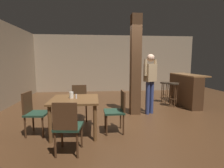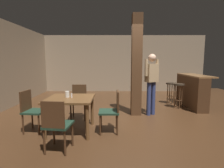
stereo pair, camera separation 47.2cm
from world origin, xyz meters
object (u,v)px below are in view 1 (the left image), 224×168
object	(u,v)px
chair_north	(79,101)
standing_person	(150,80)
chair_west	(33,111)
salt_shaker	(76,96)
bar_stool_near	(174,89)
bar_stool_mid	(165,87)
napkin_cup	(71,95)
chair_east	(118,109)
bar_counter	(185,89)
dining_table	(75,104)
chair_south	(67,125)

from	to	relation	value
chair_north	standing_person	xyz separation A→B (m)	(1.98, 0.32, 0.50)
chair_west	salt_shaker	size ratio (longest dim) A/B	9.63
salt_shaker	chair_west	bearing A→B (deg)	179.44
bar_stool_near	bar_stool_mid	world-z (taller)	bar_stool_near
bar_stool_near	napkin_cup	bearing A→B (deg)	-149.15
chair_east	salt_shaker	bearing A→B (deg)	178.51
chair_west	bar_counter	world-z (taller)	bar_counter
dining_table	bar_stool_mid	size ratio (longest dim) A/B	1.28
napkin_cup	dining_table	bearing A→B (deg)	-33.09
chair_north	bar_stool_near	distance (m)	3.20
salt_shaker	bar_stool_mid	distance (m)	3.90
napkin_cup	bar_stool_mid	xyz separation A→B (m)	(3.08, 2.47, -0.24)
dining_table	standing_person	size ratio (longest dim) A/B	0.56
chair_south	salt_shaker	xyz separation A→B (m)	(0.06, 0.88, 0.29)
dining_table	chair_west	distance (m)	0.86
standing_person	bar_stool_mid	size ratio (longest dim) A/B	2.26
dining_table	standing_person	world-z (taller)	standing_person
chair_south	bar_stool_near	bearing A→B (deg)	42.23
napkin_cup	bar_counter	size ratio (longest dim) A/B	0.08
chair_east	bar_counter	bearing A→B (deg)	39.08
chair_south	bar_stool_near	xyz separation A→B (m)	(3.07, 2.79, 0.09)
bar_stool_near	bar_counter	bearing A→B (deg)	23.45
standing_person	bar_stool_mid	bearing A→B (deg)	52.68
bar_stool_mid	chair_south	bearing A→B (deg)	-131.71
chair_west	chair_east	bearing A→B (deg)	-1.02
chair_north	bar_counter	xyz separation A→B (m)	(3.54, 1.25, 0.04)
dining_table	bar_stool_mid	world-z (taller)	bar_stool_mid
standing_person	bar_stool_near	xyz separation A→B (m)	(1.05, 0.71, -0.41)
bar_counter	bar_stool_near	world-z (taller)	bar_counter
dining_table	chair_south	size ratio (longest dim) A/B	1.09
dining_table	salt_shaker	distance (m)	0.17
chair_north	chair_west	world-z (taller)	same
salt_shaker	bar_counter	distance (m)	4.13
salt_shaker	bar_stool_mid	size ratio (longest dim) A/B	0.12
dining_table	chair_north	distance (m)	0.89
napkin_cup	bar_stool_near	distance (m)	3.64
chair_west	salt_shaker	bearing A→B (deg)	-0.56
chair_north	salt_shaker	bearing A→B (deg)	-88.94
standing_person	bar_stool_mid	distance (m)	1.71
chair_south	standing_person	distance (m)	2.94
dining_table	chair_east	bearing A→B (deg)	-1.63
chair_south	salt_shaker	distance (m)	0.92
chair_south	bar_stool_mid	size ratio (longest dim) A/B	1.17
dining_table	chair_east	world-z (taller)	chair_east
chair_south	chair_west	size ratio (longest dim) A/B	1.00
salt_shaker	napkin_cup	bearing A→B (deg)	154.02
salt_shaker	standing_person	distance (m)	2.32
standing_person	chair_south	bearing A→B (deg)	-134.21
dining_table	bar_stool_near	bearing A→B (deg)	32.11
chair_south	dining_table	bearing A→B (deg)	88.28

